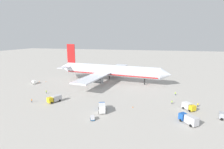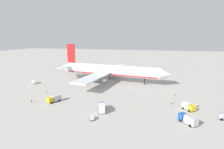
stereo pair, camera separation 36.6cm
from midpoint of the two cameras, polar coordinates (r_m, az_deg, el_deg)
name	(u,v)px [view 1 (the left image)]	position (r m, az deg, el deg)	size (l,w,h in m)	color
ground_plane	(111,81)	(115.85, -0.53, -2.18)	(600.00, 600.00, 0.00)	#ADA8A0
airliner	(109,71)	(114.84, -1.09, 1.24)	(76.03, 68.49, 23.38)	silver
service_truck_1	(55,99)	(83.00, -17.93, -7.31)	(4.75, 6.47, 2.77)	yellow
service_truck_2	(102,107)	(69.29, -3.36, -10.39)	(4.41, 6.89, 3.24)	#194CA5
service_truck_3	(189,119)	(65.19, 23.09, -12.90)	(5.97, 6.50, 3.04)	#194CA5
service_truck_4	(189,106)	(76.87, 23.09, -9.27)	(5.03, 5.35, 2.69)	yellow
service_van	(34,82)	(119.81, -23.58, -2.20)	(4.53, 3.78, 1.97)	white
baggage_cart_0	(93,118)	(63.60, -6.38, -13.52)	(2.32, 2.98, 1.35)	#26598C
ground_worker_0	(198,105)	(81.73, 25.54, -8.72)	(0.46, 0.46, 1.68)	black
ground_worker_1	(175,94)	(93.45, 19.42, -5.76)	(0.53, 0.53, 1.62)	navy
ground_worker_2	(46,92)	(96.77, -20.29, -5.20)	(0.48, 0.48, 1.68)	#3F3F47
ground_worker_3	(32,101)	(86.37, -24.30, -7.56)	(0.55, 0.55, 1.62)	#3F3F47
ground_worker_5	(172,102)	(80.98, 18.41, -8.36)	(0.45, 0.45, 1.64)	#3F3F47
traffic_cone_0	(46,81)	(122.16, -20.42, -2.07)	(0.36, 0.36, 0.55)	orange
traffic_cone_1	(39,81)	(123.45, -22.26, -2.07)	(0.36, 0.36, 0.55)	orange
traffic_cone_2	(133,107)	(73.84, 6.53, -10.24)	(0.36, 0.36, 0.55)	orange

